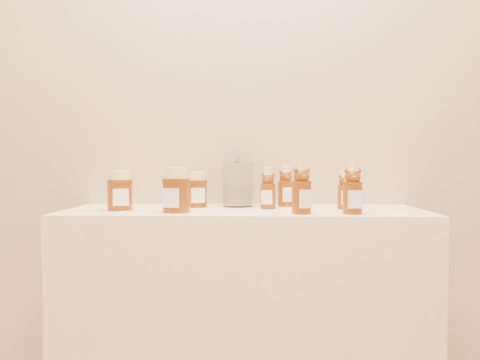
# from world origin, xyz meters

# --- Properties ---
(wall_back) EXTENTS (3.50, 0.02, 2.70)m
(wall_back) POSITION_xyz_m (0.00, 1.75, 1.35)
(wall_back) COLOR tan
(wall_back) RESTS_ON ground
(display_table) EXTENTS (1.20, 0.40, 0.90)m
(display_table) POSITION_xyz_m (0.00, 1.55, 0.45)
(display_table) COLOR beige
(display_table) RESTS_ON ground
(bear_bottle_back_left) EXTENTS (0.06, 0.06, 0.16)m
(bear_bottle_back_left) POSITION_xyz_m (0.08, 1.58, 0.98)
(bear_bottle_back_left) COLOR #5F2607
(bear_bottle_back_left) RESTS_ON display_table
(bear_bottle_back_mid) EXTENTS (0.07, 0.07, 0.17)m
(bear_bottle_back_mid) POSITION_xyz_m (0.15, 1.67, 0.99)
(bear_bottle_back_mid) COLOR #5F2607
(bear_bottle_back_mid) RESTS_ON display_table
(bear_bottle_back_right) EXTENTS (0.05, 0.05, 0.15)m
(bear_bottle_back_right) POSITION_xyz_m (0.34, 1.58, 0.98)
(bear_bottle_back_right) COLOR #5F2607
(bear_bottle_back_right) RESTS_ON display_table
(bear_bottle_front_left) EXTENTS (0.08, 0.08, 0.19)m
(bear_bottle_front_left) POSITION_xyz_m (0.18, 1.42, 0.99)
(bear_bottle_front_left) COLOR #5F2607
(bear_bottle_front_left) RESTS_ON display_table
(bear_bottle_front_right) EXTENTS (0.06, 0.06, 0.18)m
(bear_bottle_front_right) POSITION_xyz_m (0.34, 1.42, 0.99)
(bear_bottle_front_right) COLOR #5F2607
(bear_bottle_front_right) RESTS_ON display_table
(honey_jar_left) EXTENTS (0.11, 0.11, 0.13)m
(honey_jar_left) POSITION_xyz_m (-0.41, 1.52, 0.97)
(honey_jar_left) COLOR #5F2607
(honey_jar_left) RESTS_ON display_table
(honey_jar_back) EXTENTS (0.10, 0.10, 0.13)m
(honey_jar_back) POSITION_xyz_m (-0.17, 1.63, 0.96)
(honey_jar_back) COLOR #5F2607
(honey_jar_back) RESTS_ON display_table
(honey_jar_front) EXTENTS (0.11, 0.11, 0.14)m
(honey_jar_front) POSITION_xyz_m (-0.21, 1.45, 0.97)
(honey_jar_front) COLOR #5F2607
(honey_jar_front) RESTS_ON display_table
(glass_canister) EXTENTS (0.12, 0.12, 0.18)m
(glass_canister) POSITION_xyz_m (-0.02, 1.65, 0.99)
(glass_canister) COLOR white
(glass_canister) RESTS_ON display_table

